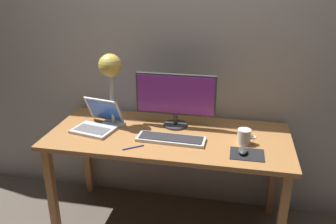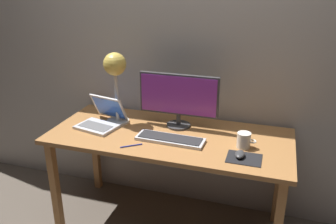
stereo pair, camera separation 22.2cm
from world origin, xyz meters
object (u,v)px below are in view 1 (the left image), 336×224
desk_lamp (110,72)px  pen (133,147)px  keyboard_main (171,139)px  monitor (176,97)px  laptop (98,120)px  coffee_mug (244,137)px  mouse (243,151)px

desk_lamp → pen: desk_lamp is taller
keyboard_main → pen: 0.25m
pen → monitor: bearing=63.0°
keyboard_main → laptop: laptop is taller
coffee_mug → pen: 0.70m
coffee_mug → desk_lamp: bearing=172.0°
mouse → desk_lamp: bearing=163.8°
laptop → pen: (0.32, -0.25, -0.05)m
mouse → coffee_mug: (0.01, 0.14, 0.03)m
keyboard_main → pen: bearing=-144.6°
keyboard_main → desk_lamp: 0.61m
laptop → coffee_mug: bearing=-2.8°
coffee_mug → pen: coffee_mug is taller
keyboard_main → mouse: size_ratio=4.63×
laptop → keyboard_main: bearing=-10.6°
mouse → pen: 0.66m
laptop → coffee_mug: (0.99, -0.05, -0.01)m
desk_lamp → monitor: bearing=7.4°
coffee_mug → pen: bearing=-163.5°
coffee_mug → monitor: bearing=158.7°
keyboard_main → pen: (-0.21, -0.15, -0.01)m
mouse → keyboard_main: bearing=169.3°
coffee_mug → keyboard_main: bearing=-173.7°
keyboard_main → mouse: (0.45, -0.09, 0.01)m
desk_lamp → keyboard_main: bearing=-21.5°
laptop → pen: size_ratio=2.39×
monitor → coffee_mug: 0.53m
monitor → pen: (-0.19, -0.38, -0.21)m
monitor → mouse: monitor is taller
coffee_mug → laptop: bearing=177.2°
pen → coffee_mug: bearing=16.5°
laptop → desk_lamp: bearing=44.8°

